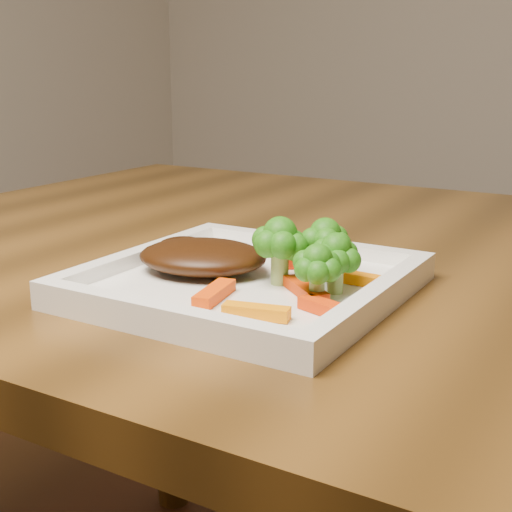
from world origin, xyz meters
The scene contains 12 objects.
plate centered at (-0.30, -0.12, 0.76)m, with size 0.27×0.27×0.01m, color white.
steak centered at (-0.35, -0.12, 0.78)m, with size 0.12×0.10×0.03m, color #391B08.
broccoli_0 centered at (-0.24, -0.08, 0.80)m, with size 0.05×0.05×0.07m, color #145D0F, non-canonical shape.
broccoli_1 centered at (-0.21, -0.11, 0.79)m, with size 0.05×0.05×0.06m, color #146010, non-canonical shape.
broccoli_2 centered at (-0.22, -0.15, 0.79)m, with size 0.05×0.05×0.06m, color #237513, non-canonical shape.
broccoli_3 centered at (-0.27, -0.12, 0.79)m, with size 0.06×0.06×0.06m, color #1B6110, non-canonical shape.
carrot_0 centered at (-0.24, -0.21, 0.77)m, with size 0.05×0.01×0.01m, color orange.
carrot_1 centered at (-0.19, -0.17, 0.77)m, with size 0.05×0.01×0.01m, color red.
carrot_2 centered at (-0.29, -0.18, 0.77)m, with size 0.06×0.02×0.01m, color #EF4003.
carrot_3 centered at (-0.20, -0.08, 0.77)m, with size 0.05×0.01×0.01m, color orange.
carrot_4 centered at (-0.27, -0.06, 0.77)m, with size 0.06×0.02×0.01m, color red.
carrot_5 centered at (-0.23, -0.14, 0.77)m, with size 0.06×0.02×0.01m, color #C93103.
Camera 1 is at (0.03, -0.66, 0.96)m, focal length 50.00 mm.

